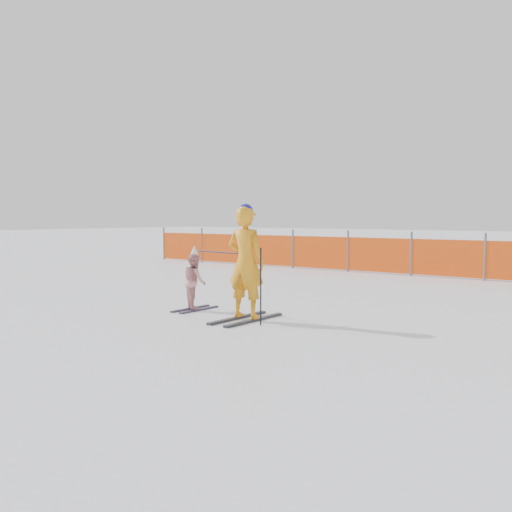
# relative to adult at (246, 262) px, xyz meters

# --- Properties ---
(ground) EXTENTS (120.00, 120.00, 0.00)m
(ground) POSITION_rel_adult_xyz_m (-0.23, 0.07, -0.94)
(ground) COLOR white
(ground) RESTS_ON ground
(adult) EXTENTS (0.70, 1.43, 1.88)m
(adult) POSITION_rel_adult_xyz_m (0.00, 0.00, 0.00)
(adult) COLOR black
(adult) RESTS_ON ground
(child) EXTENTS (0.60, 0.96, 1.17)m
(child) POSITION_rel_adult_xyz_m (-1.35, 0.23, -0.41)
(child) COLOR black
(child) RESTS_ON ground
(ski_poles) EXTENTS (1.69, 0.43, 1.20)m
(ski_poles) POSITION_rel_adult_xyz_m (-0.09, -0.05, -0.11)
(ski_poles) COLOR black
(ski_poles) RESTS_ON ground
(safety_fence) EXTENTS (17.12, 0.06, 1.25)m
(safety_fence) POSITION_rel_adult_xyz_m (-2.05, 8.21, -0.38)
(safety_fence) COLOR #595960
(safety_fence) RESTS_ON ground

